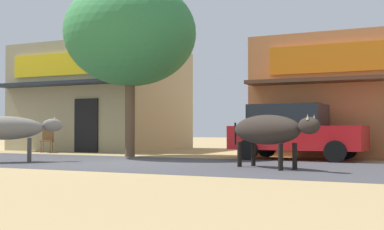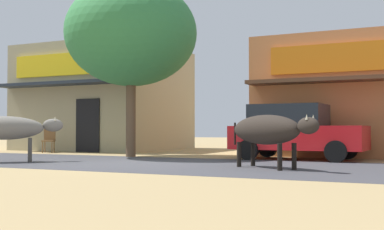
% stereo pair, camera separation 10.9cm
% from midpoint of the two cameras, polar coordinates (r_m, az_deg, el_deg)
% --- Properties ---
extents(ground, '(80.00, 80.00, 0.00)m').
position_cam_midpoint_polar(ground, '(13.60, -6.90, -5.42)').
color(ground, tan).
extents(asphalt_road, '(72.00, 5.42, 0.00)m').
position_cam_midpoint_polar(asphalt_road, '(13.60, -6.90, -5.41)').
color(asphalt_road, '#3E3D42').
rests_on(asphalt_road, ground).
extents(storefront_left_cafe, '(6.23, 6.62, 4.51)m').
position_cam_midpoint_polar(storefront_left_cafe, '(23.09, -9.63, 1.76)').
color(storefront_left_cafe, tan).
rests_on(storefront_left_cafe, ground).
extents(storefront_right_club, '(7.99, 6.62, 4.02)m').
position_cam_midpoint_polar(storefront_right_club, '(19.01, 20.97, 1.83)').
color(storefront_right_club, '#C77846').
rests_on(storefront_right_club, ground).
extents(roadside_tree, '(4.34, 4.34, 5.80)m').
position_cam_midpoint_polar(roadside_tree, '(16.84, -6.75, 9.15)').
color(roadside_tree, brown).
rests_on(roadside_tree, ground).
extents(parked_hatchback_car, '(3.92, 2.02, 1.64)m').
position_cam_midpoint_polar(parked_hatchback_car, '(15.25, 11.88, -1.82)').
color(parked_hatchback_car, red).
rests_on(parked_hatchback_car, ground).
extents(cow_near_brown, '(2.26, 2.17, 1.26)m').
position_cam_midpoint_polar(cow_near_brown, '(14.63, -20.12, -1.45)').
color(cow_near_brown, slate).
rests_on(cow_near_brown, ground).
extents(cow_far_dark, '(2.50, 1.70, 1.23)m').
position_cam_midpoint_polar(cow_far_dark, '(11.66, 8.86, -1.72)').
color(cow_far_dark, '#2C251F').
rests_on(cow_far_dark, ground).
extents(cafe_chair_near_tree, '(0.59, 0.59, 0.92)m').
position_cam_midpoint_polar(cafe_chair_near_tree, '(20.12, -15.80, -2.67)').
color(cafe_chair_near_tree, brown).
rests_on(cafe_chair_near_tree, ground).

